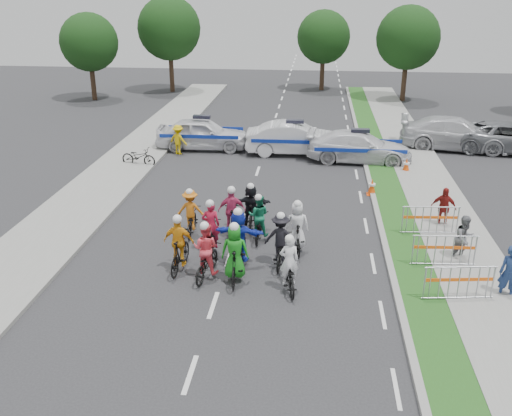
# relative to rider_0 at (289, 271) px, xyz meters

# --- Properties ---
(ground) EXTENTS (90.00, 90.00, 0.00)m
(ground) POSITION_rel_rider_0_xyz_m (-2.02, -1.11, -0.59)
(ground) COLOR #28282B
(ground) RESTS_ON ground
(curb_right) EXTENTS (0.20, 60.00, 0.12)m
(curb_right) POSITION_rel_rider_0_xyz_m (3.08, 3.89, -0.53)
(curb_right) COLOR gray
(curb_right) RESTS_ON ground
(grass_strip) EXTENTS (1.20, 60.00, 0.11)m
(grass_strip) POSITION_rel_rider_0_xyz_m (3.78, 3.89, -0.53)
(grass_strip) COLOR #254917
(grass_strip) RESTS_ON ground
(sidewalk_right) EXTENTS (2.40, 60.00, 0.13)m
(sidewalk_right) POSITION_rel_rider_0_xyz_m (5.58, 3.89, -0.52)
(sidewalk_right) COLOR gray
(sidewalk_right) RESTS_ON ground
(sidewalk_left) EXTENTS (3.00, 60.00, 0.13)m
(sidewalk_left) POSITION_rel_rider_0_xyz_m (-8.52, 3.89, -0.52)
(sidewalk_left) COLOR gray
(sidewalk_left) RESTS_ON ground
(rider_0) EXTENTS (0.94, 1.82, 1.77)m
(rider_0) POSITION_rel_rider_0_xyz_m (0.00, 0.00, 0.00)
(rider_0) COLOR black
(rider_0) RESTS_ON ground
(rider_1) EXTENTS (0.83, 1.86, 1.93)m
(rider_1) POSITION_rel_rider_0_xyz_m (-1.60, 0.33, 0.16)
(rider_1) COLOR black
(rider_1) RESTS_ON ground
(rider_2) EXTENTS (0.91, 1.88, 1.84)m
(rider_2) POSITION_rel_rider_0_xyz_m (-2.50, 0.49, 0.10)
(rider_2) COLOR black
(rider_2) RESTS_ON ground
(rider_3) EXTENTS (0.97, 1.82, 1.88)m
(rider_3) POSITION_rel_rider_0_xyz_m (-3.38, 0.83, 0.14)
(rider_3) COLOR black
(rider_3) RESTS_ON ground
(rider_4) EXTENTS (1.03, 1.81, 1.81)m
(rider_4) POSITION_rel_rider_0_xyz_m (-0.34, 1.52, 0.12)
(rider_4) COLOR black
(rider_4) RESTS_ON ground
(rider_5) EXTENTS (1.59, 1.89, 1.95)m
(rider_5) POSITION_rel_rider_0_xyz_m (-1.64, 1.40, 0.23)
(rider_5) COLOR black
(rider_5) RESTS_ON ground
(rider_6) EXTENTS (0.92, 1.91, 1.87)m
(rider_6) POSITION_rel_rider_0_xyz_m (-2.65, 2.20, 0.03)
(rider_6) COLOR black
(rider_6) RESTS_ON ground
(rider_7) EXTENTS (0.83, 1.80, 1.83)m
(rider_7) POSITION_rel_rider_0_xyz_m (0.13, 2.55, 0.13)
(rider_7) COLOR black
(rider_7) RESTS_ON ground
(rider_8) EXTENTS (0.72, 1.68, 1.70)m
(rider_8) POSITION_rel_rider_0_xyz_m (-1.21, 3.33, 0.05)
(rider_8) COLOR black
(rider_8) RESTS_ON ground
(rider_9) EXTENTS (0.99, 1.85, 1.89)m
(rider_9) POSITION_rel_rider_0_xyz_m (-2.15, 3.49, 0.14)
(rider_9) COLOR black
(rider_9) RESTS_ON ground
(rider_10) EXTENTS (0.98, 1.72, 1.72)m
(rider_10) POSITION_rel_rider_0_xyz_m (-3.62, 3.56, 0.09)
(rider_10) COLOR black
(rider_10) RESTS_ON ground
(rider_11) EXTENTS (1.43, 1.71, 1.77)m
(rider_11) POSITION_rel_rider_0_xyz_m (-1.58, 4.21, 0.16)
(rider_11) COLOR black
(rider_11) RESTS_ON ground
(police_car_0) EXTENTS (4.89, 2.12, 1.64)m
(police_car_0) POSITION_rel_rider_0_xyz_m (-5.33, 14.44, 0.23)
(police_car_0) COLOR silver
(police_car_0) RESTS_ON ground
(police_car_1) EXTENTS (5.03, 1.96, 1.63)m
(police_car_1) POSITION_rel_rider_0_xyz_m (-0.44, 13.96, 0.23)
(police_car_1) COLOR silver
(police_car_1) RESTS_ON ground
(police_car_2) EXTENTS (5.26, 2.48, 1.48)m
(police_car_2) POSITION_rel_rider_0_xyz_m (2.78, 13.00, 0.15)
(police_car_2) COLOR silver
(police_car_2) RESTS_ON ground
(civilian_sedan) EXTENTS (6.02, 3.15, 1.67)m
(civilian_sedan) POSITION_rel_rider_0_xyz_m (7.97, 15.77, 0.24)
(civilian_sedan) COLOR silver
(civilian_sedan) RESTS_ON ground
(civilian_suv) EXTENTS (5.96, 3.53, 1.55)m
(civilian_suv) POSITION_rel_rider_0_xyz_m (10.65, 15.48, 0.19)
(civilian_suv) COLOR slate
(civilian_suv) RESTS_ON ground
(spectator_0) EXTENTS (0.66, 0.51, 1.60)m
(spectator_0) POSITION_rel_rider_0_xyz_m (6.12, 0.14, 0.21)
(spectator_0) COLOR navy
(spectator_0) RESTS_ON ground
(spectator_1) EXTENTS (0.93, 0.85, 1.54)m
(spectator_1) POSITION_rel_rider_0_xyz_m (5.41, 2.40, 0.18)
(spectator_1) COLOR slate
(spectator_1) RESTS_ON ground
(spectator_2) EXTENTS (0.95, 0.56, 1.52)m
(spectator_2) POSITION_rel_rider_0_xyz_m (5.28, 5.07, 0.17)
(spectator_2) COLOR maroon
(spectator_2) RESTS_ON ground
(marshal_hiviz) EXTENTS (1.13, 0.88, 1.53)m
(marshal_hiviz) POSITION_rel_rider_0_xyz_m (-6.37, 13.31, 0.18)
(marshal_hiviz) COLOR gold
(marshal_hiviz) RESTS_ON ground
(barrier_0) EXTENTS (2.05, 0.77, 1.12)m
(barrier_0) POSITION_rel_rider_0_xyz_m (4.68, -0.24, -0.03)
(barrier_0) COLOR #A5A8AD
(barrier_0) RESTS_ON ground
(barrier_1) EXTENTS (2.03, 0.63, 1.12)m
(barrier_1) POSITION_rel_rider_0_xyz_m (4.68, 1.80, -0.03)
(barrier_1) COLOR #A5A8AD
(barrier_1) RESTS_ON ground
(barrier_2) EXTENTS (2.03, 0.66, 1.12)m
(barrier_2) POSITION_rel_rider_0_xyz_m (4.68, 4.21, -0.03)
(barrier_2) COLOR #A5A8AD
(barrier_2) RESTS_ON ground
(cone_0) EXTENTS (0.40, 0.40, 0.70)m
(cone_0) POSITION_rel_rider_0_xyz_m (3.04, 8.24, -0.25)
(cone_0) COLOR #F24C0C
(cone_0) RESTS_ON ground
(cone_1) EXTENTS (0.40, 0.40, 0.70)m
(cone_1) POSITION_rel_rider_0_xyz_m (4.88, 11.41, -0.25)
(cone_1) COLOR #F24C0C
(cone_1) RESTS_ON ground
(parked_bike) EXTENTS (1.81, 0.89, 0.91)m
(parked_bike) POSITION_rel_rider_0_xyz_m (-7.82, 11.13, -0.13)
(parked_bike) COLOR black
(parked_bike) RESTS_ON ground
(tree_0) EXTENTS (4.20, 4.20, 6.30)m
(tree_0) POSITION_rel_rider_0_xyz_m (-16.02, 26.89, 3.60)
(tree_0) COLOR #382619
(tree_0) RESTS_ON ground
(tree_1) EXTENTS (4.55, 4.55, 6.82)m
(tree_1) POSITION_rel_rider_0_xyz_m (6.98, 28.89, 3.95)
(tree_1) COLOR #382619
(tree_1) RESTS_ON ground
(tree_3) EXTENTS (4.90, 4.90, 7.35)m
(tree_3) POSITION_rel_rider_0_xyz_m (-11.02, 30.89, 4.30)
(tree_3) COLOR #382619
(tree_3) RESTS_ON ground
(tree_4) EXTENTS (4.20, 4.20, 6.30)m
(tree_4) POSITION_rel_rider_0_xyz_m (0.98, 32.89, 3.60)
(tree_4) COLOR #382619
(tree_4) RESTS_ON ground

